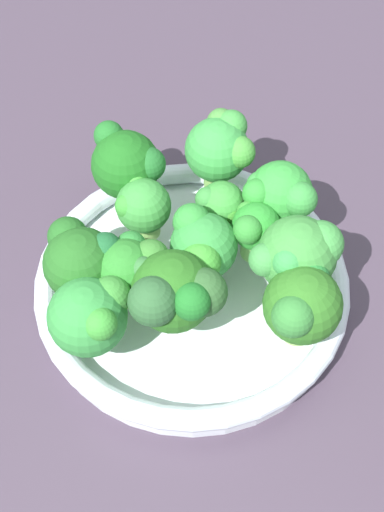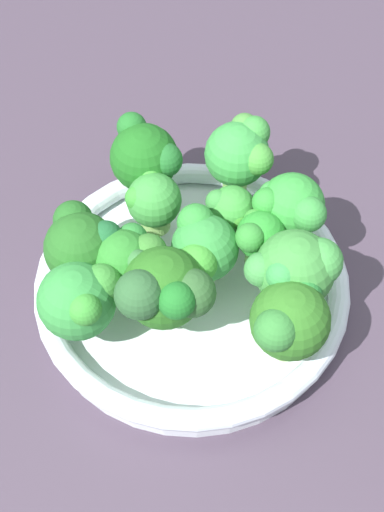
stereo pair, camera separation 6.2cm
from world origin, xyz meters
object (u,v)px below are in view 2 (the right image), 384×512
Objects in this scene: broccoli_floret_10 at (165,292)px; broccoli_floret_5 at (154,200)px; bowl at (192,287)px; broccoli_floret_2 at (80,300)px; broccoli_floret_9 at (231,210)px; broccoli_floret_7 at (128,259)px; broccoli_floret_1 at (296,269)px; broccoli_floret_4 at (203,248)px; broccoli_floret_8 at (144,157)px; broccoli_floret_0 at (82,244)px; broccoli_floret_12 at (290,207)px; broccoli_floret_3 at (290,319)px; broccoli_floret_6 at (241,152)px; broccoli_floret_11 at (259,237)px.

broccoli_floret_5 is at bearing 173.93° from broccoli_floret_10.
broccoli_floret_10 is (4.20, -3.16, 6.59)cm from bowl.
broccoli_floret_9 is at bearing 115.58° from broccoli_floret_2.
broccoli_floret_7 reaches higher than broccoli_floret_5.
broccoli_floret_9 is at bearing -159.81° from broccoli_floret_1.
broccoli_floret_9 is (-3.79, 9.84, -0.85)cm from broccoli_floret_7.
broccoli_floret_4 is 0.92× the size of broccoli_floret_8.
broccoli_floret_1 is at bearing 67.05° from broccoli_floret_0.
broccoli_floret_2 is at bearing -74.63° from broccoli_floret_12.
broccoli_floret_12 is at bearing 105.55° from broccoli_floret_4.
broccoli_floret_7 is at bearing 124.45° from broccoli_floret_2.
broccoli_floret_2 is 1.16× the size of broccoli_floret_5.
bowl is at bearing 10.69° from broccoli_floret_8.
broccoli_floret_8 reaches higher than broccoli_floret_7.
broccoli_floret_1 reaches higher than broccoli_floret_3.
broccoli_floret_6 and broccoli_floret_8 have the same top height.
broccoli_floret_12 reaches higher than bowl.
broccoli_floret_9 is at bearing -23.24° from broccoli_floret_6.
broccoli_floret_2 is at bearing -64.42° from broccoli_floret_9.
broccoli_floret_0 is 5.44cm from broccoli_floret_2.
broccoli_floret_3 is 12.70cm from broccoli_floret_9.
broccoli_floret_3 is 1.20× the size of broccoli_floret_11.
broccoli_floret_3 is 0.97× the size of broccoli_floret_6.
broccoli_floret_4 is 0.86× the size of broccoli_floret_10.
broccoli_floret_5 is at bearing -127.96° from broccoli_floret_11.
broccoli_floret_10 is at bearing 40.62° from broccoli_floret_0.
broccoli_floret_8 is 1.43× the size of broccoli_floret_9.
broccoli_floret_8 is (-8.21, 6.90, 0.56)cm from broccoli_floret_0.
broccoli_floret_11 is (0.02, 11.26, -0.29)cm from broccoli_floret_7.
broccoli_floret_2 is at bearing -9.62° from broccoli_floret_0.
broccoli_floret_4 is 10.69cm from broccoli_floret_6.
broccoli_floret_6 is 1.01× the size of broccoli_floret_8.
broccoli_floret_0 is at bearing -105.77° from bowl.
bowl is 3.67× the size of broccoli_floret_8.
broccoli_floret_0 is at bearing -103.87° from broccoli_floret_4.
broccoli_floret_5 reaches higher than bowl.
broccoli_floret_10 is at bearing -36.42° from broccoli_floret_6.
broccoli_floret_9 is at bearing 131.88° from bowl.
broccoli_floret_8 reaches higher than bowl.
broccoli_floret_10 is at bearing -64.08° from broccoli_floret_11.
broccoli_floret_5 is at bearing 151.44° from broccoli_floret_7.
broccoli_floret_8 reaches higher than broccoli_floret_12.
broccoli_floret_8 is at bearing -126.07° from broccoli_floret_12.
broccoli_floret_6 is 8.98cm from broccoli_floret_11.
broccoli_floret_2 is 1.32× the size of broccoli_floret_9.
broccoli_floret_4 is 1.01× the size of broccoli_floret_12.
broccoli_floret_12 is (-11.01, 3.57, -0.27)cm from broccoli_floret_3.
broccoli_floret_3 is at bearing -17.96° from broccoli_floret_12.
broccoli_floret_9 is (-6.84, 14.28, -0.75)cm from broccoli_floret_2.
broccoli_floret_10 is at bearing 78.54° from broccoli_floret_2.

